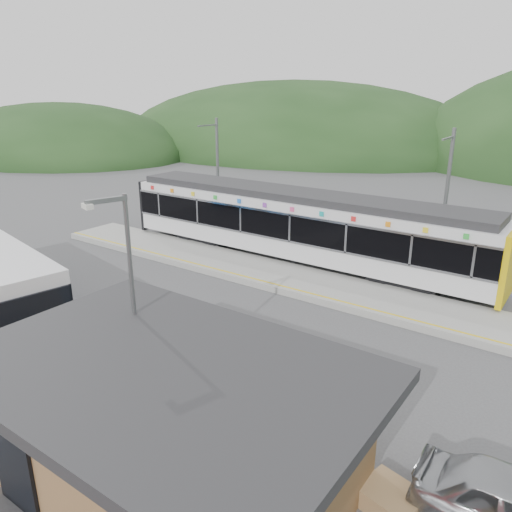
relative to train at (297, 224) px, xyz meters
The scene contains 10 objects.
ground 6.36m from the train, 93.84° to the right, with size 120.00×120.00×0.00m, color #4C4C4F.
hills 6.19m from the train, ahead, with size 146.00×149.00×26.00m.
platform 3.33m from the train, 98.48° to the right, with size 26.00×3.20×0.30m, color #9E9E99.
yellow_line 4.39m from the train, 95.74° to the right, with size 26.00×0.10×0.01m, color yellow.
train is the anchor object (origin of this frame).
catenary_mast_west 7.99m from the train, 160.90° to the left, with size 0.18×1.80×7.00m.
catenary_mast_east 7.25m from the train, 21.23° to the left, with size 0.18×1.80×7.00m.
station_shelter 16.02m from the train, 69.55° to the right, with size 9.20×6.20×3.00m.
pallet_stack 16.52m from the train, 51.75° to the right, with size 1.46×1.31×0.47m.
lamp_post 14.13m from the train, 77.37° to the right, with size 0.42×1.13×6.23m.
Camera 1 is at (13.14, -15.56, 8.68)m, focal length 35.00 mm.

